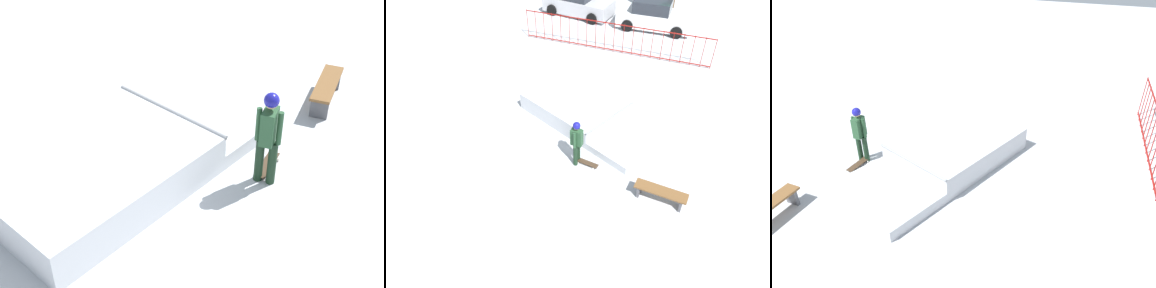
# 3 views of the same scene
# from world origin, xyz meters

# --- Properties ---
(ground_plane) EXTENTS (60.00, 60.00, 0.00)m
(ground_plane) POSITION_xyz_m (0.00, 0.00, 0.00)
(ground_plane) COLOR #B7BABF
(skate_ramp) EXTENTS (5.95, 4.22, 0.74)m
(skate_ramp) POSITION_xyz_m (0.93, -0.03, 0.32)
(skate_ramp) COLOR silver
(skate_ramp) RESTS_ON ground
(skater) EXTENTS (0.38, 0.44, 1.73)m
(skater) POSITION_xyz_m (1.75, -2.39, 1.01)
(skater) COLOR black
(skater) RESTS_ON ground
(skateboard) EXTENTS (0.81, 0.30, 0.09)m
(skateboard) POSITION_xyz_m (2.11, -2.35, 0.08)
(skateboard) COLOR #3F2D1E
(skateboard) RESTS_ON ground
(perimeter_fence) EXTENTS (9.56, 0.72, 1.50)m
(perimeter_fence) POSITION_xyz_m (0.00, 5.64, 0.77)
(perimeter_fence) COLOR maroon
(perimeter_fence) RESTS_ON ground
(park_bench) EXTENTS (1.60, 0.41, 0.48)m
(park_bench) POSITION_xyz_m (4.76, -2.84, 0.36)
(park_bench) COLOR brown
(park_bench) RESTS_ON ground
(parked_car_silver) EXTENTS (4.21, 2.15, 1.60)m
(parked_car_silver) POSITION_xyz_m (-3.66, 9.23, 0.72)
(parked_car_silver) COLOR #B7B7BC
(parked_car_silver) RESTS_ON ground
(parked_car_white) EXTENTS (4.24, 2.22, 1.60)m
(parked_car_white) POSITION_xyz_m (1.03, 9.22, 0.72)
(parked_car_white) COLOR white
(parked_car_white) RESTS_ON ground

